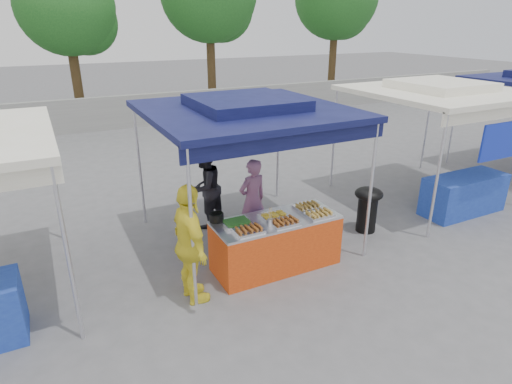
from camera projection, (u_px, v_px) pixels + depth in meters
name	position (u px, v px, depth m)	size (l,w,h in m)	color
ground_plane	(272.00, 263.00, 7.06)	(80.00, 80.00, 0.00)	slate
back_wall	(130.00, 111.00, 15.95)	(40.00, 0.25, 1.20)	gray
main_canopy	(246.00, 110.00, 6.98)	(3.20, 3.20, 2.57)	silver
neighbor_stall_right	(450.00, 131.00, 8.83)	(3.20, 3.20, 2.57)	silver
tree_1	(70.00, 11.00, 15.49)	(3.53, 3.48, 5.97)	#49341C
tree_3	(338.00, 0.00, 20.49)	(3.97, 3.97, 6.82)	#49341C
vendor_table	(276.00, 243.00, 6.82)	(2.00, 0.80, 0.85)	#DA4513
food_tray_fl	(249.00, 230.00, 6.21)	(0.42, 0.30, 0.07)	silver
food_tray_fm	(285.00, 222.00, 6.46)	(0.42, 0.30, 0.07)	silver
food_tray_fr	(319.00, 214.00, 6.73)	(0.42, 0.30, 0.07)	silver
food_tray_bl	(237.00, 223.00, 6.44)	(0.42, 0.30, 0.07)	silver
food_tray_bm	(274.00, 216.00, 6.69)	(0.42, 0.30, 0.07)	silver
food_tray_br	(308.00, 207.00, 7.00)	(0.42, 0.30, 0.07)	silver
cooking_pot	(216.00, 217.00, 6.55)	(0.23, 0.23, 0.13)	black
skewer_cup	(270.00, 222.00, 6.42)	(0.08, 0.08, 0.10)	silver
wok_burner	(368.00, 205.00, 7.97)	(0.52, 0.52, 0.88)	black
crate_left	(236.00, 248.00, 7.17)	(0.56, 0.39, 0.34)	#162FB6
crate_right	(268.00, 239.00, 7.48)	(0.55, 0.39, 0.33)	#162FB6
crate_stacked	(268.00, 223.00, 7.36)	(0.51, 0.36, 0.31)	#162FB6
vendor_woman	(252.00, 200.00, 7.59)	(0.55, 0.36, 1.52)	#9A6289
helper_man	(205.00, 187.00, 8.08)	(0.77, 0.60, 1.59)	black
customer_person	(190.00, 245.00, 5.82)	(1.03, 0.43, 1.75)	yellow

